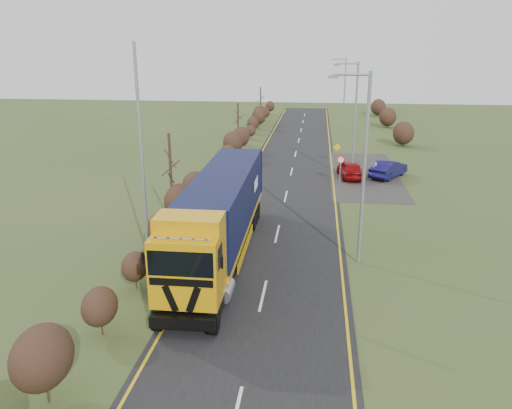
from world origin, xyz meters
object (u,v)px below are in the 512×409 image
object	(u,v)px
lorry	(220,213)
speed_sign	(340,164)
car_blue_sedan	(389,169)
car_red_hatchback	(350,169)
streetlight_near	(362,162)

from	to	relation	value
lorry	speed_sign	world-z (taller)	lorry
lorry	car_blue_sedan	size ratio (longest dim) A/B	3.56
car_red_hatchback	speed_sign	bearing A→B (deg)	58.81
lorry	car_red_hatchback	world-z (taller)	lorry
lorry	car_red_hatchback	distance (m)	20.15
car_red_hatchback	speed_sign	world-z (taller)	speed_sign
car_blue_sedan	car_red_hatchback	bearing A→B (deg)	40.98
lorry	streetlight_near	bearing A→B (deg)	1.56
car_red_hatchback	streetlight_near	bearing A→B (deg)	80.09
lorry	car_blue_sedan	bearing A→B (deg)	58.76
speed_sign	streetlight_near	bearing A→B (deg)	-89.04
streetlight_near	car_red_hatchback	bearing A→B (deg)	87.79
lorry	speed_sign	bearing A→B (deg)	66.25
car_blue_sedan	lorry	bearing A→B (deg)	91.63
lorry	car_blue_sedan	world-z (taller)	lorry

